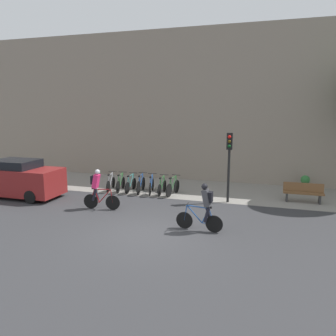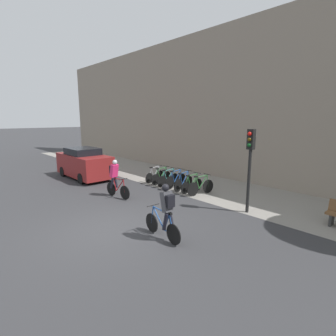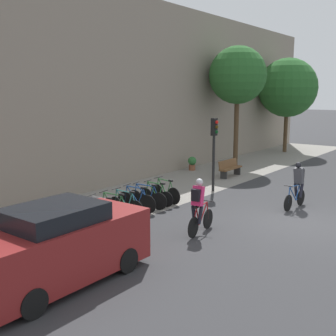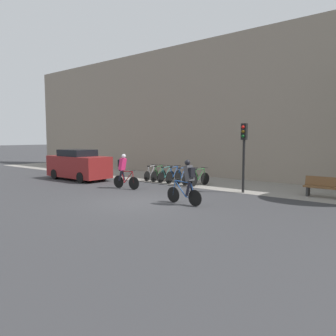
# 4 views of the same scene
# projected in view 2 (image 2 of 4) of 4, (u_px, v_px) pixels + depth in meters

# --- Properties ---
(ground) EXTENTS (200.00, 200.00, 0.00)m
(ground) POSITION_uv_depth(u_px,v_px,m) (112.00, 229.00, 8.76)
(ground) COLOR #333335
(kerb_strip) EXTENTS (44.00, 4.50, 0.01)m
(kerb_strip) POSITION_uv_depth(u_px,v_px,m) (229.00, 191.00, 13.24)
(kerb_strip) COLOR gray
(kerb_strip) RESTS_ON ground
(building_facade) EXTENTS (44.00, 0.60, 8.92)m
(building_facade) POSITION_uv_depth(u_px,v_px,m) (260.00, 103.00, 14.10)
(building_facade) COLOR gray
(building_facade) RESTS_ON ground
(cyclist_pink) EXTENTS (1.65, 0.48, 1.76)m
(cyclist_pink) POSITION_uv_depth(u_px,v_px,m) (115.00, 177.00, 12.17)
(cyclist_pink) COLOR black
(cyclist_pink) RESTS_ON ground
(cyclist_grey) EXTENTS (1.73, 0.46, 1.75)m
(cyclist_grey) POSITION_uv_depth(u_px,v_px,m) (166.00, 210.00, 7.77)
(cyclist_grey) COLOR black
(cyclist_grey) RESTS_ON ground
(parked_bike_0) EXTENTS (0.46, 1.55, 0.94)m
(parked_bike_0) POSITION_uv_depth(u_px,v_px,m) (155.00, 176.00, 15.12)
(parked_bike_0) COLOR black
(parked_bike_0) RESTS_ON ground
(parked_bike_1) EXTENTS (0.46, 1.64, 0.95)m
(parked_bike_1) POSITION_uv_depth(u_px,v_px,m) (161.00, 177.00, 14.70)
(parked_bike_1) COLOR black
(parked_bike_1) RESTS_ON ground
(parked_bike_2) EXTENTS (0.46, 1.61, 0.94)m
(parked_bike_2) POSITION_uv_depth(u_px,v_px,m) (168.00, 179.00, 14.28)
(parked_bike_2) COLOR black
(parked_bike_2) RESTS_ON ground
(parked_bike_3) EXTENTS (0.46, 1.68, 0.98)m
(parked_bike_3) POSITION_uv_depth(u_px,v_px,m) (176.00, 180.00, 13.86)
(parked_bike_3) COLOR black
(parked_bike_3) RESTS_ON ground
(parked_bike_4) EXTENTS (0.51, 1.68, 0.97)m
(parked_bike_4) POSITION_uv_depth(u_px,v_px,m) (183.00, 182.00, 13.44)
(parked_bike_4) COLOR black
(parked_bike_4) RESTS_ON ground
(parked_bike_5) EXTENTS (0.46, 1.59, 0.94)m
(parked_bike_5) POSITION_uv_depth(u_px,v_px,m) (192.00, 185.00, 13.03)
(parked_bike_5) COLOR black
(parked_bike_5) RESTS_ON ground
(parked_bike_6) EXTENTS (0.46, 1.62, 0.97)m
(parked_bike_6) POSITION_uv_depth(u_px,v_px,m) (201.00, 187.00, 12.60)
(parked_bike_6) COLOR black
(parked_bike_6) RESTS_ON ground
(traffic_light_pole) EXTENTS (0.26, 0.30, 3.24)m
(traffic_light_pole) POSITION_uv_depth(u_px,v_px,m) (250.00, 155.00, 9.87)
(traffic_light_pole) COLOR black
(traffic_light_pole) RESTS_ON ground
(parked_car) EXTENTS (4.30, 1.84, 1.85)m
(parked_car) POSITION_uv_depth(u_px,v_px,m) (84.00, 164.00, 16.06)
(parked_car) COLOR maroon
(parked_car) RESTS_ON ground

